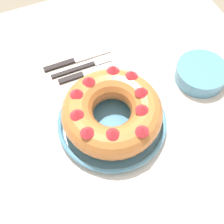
{
  "coord_description": "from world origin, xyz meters",
  "views": [
    {
      "loc": [
        0.36,
        -0.18,
        1.45
      ],
      "look_at": [
        -0.01,
        -0.02,
        0.79
      ],
      "focal_mm": 50.0,
      "sensor_mm": 36.0,
      "label": 1
    }
  ],
  "objects": [
    {
      "name": "side_bowl",
      "position": [
        -0.05,
        0.27,
        0.75
      ],
      "size": [
        0.15,
        0.15,
        0.04
      ],
      "primitive_type": "cylinder",
      "color": "#518EB2",
      "rests_on": "dining_table"
    },
    {
      "name": "dining_table",
      "position": [
        0.0,
        0.0,
        0.63
      ],
      "size": [
        1.1,
        0.99,
        0.73
      ],
      "color": "beige",
      "rests_on": "ground_plane"
    },
    {
      "name": "bundt_cake",
      "position": [
        -0.01,
        -0.02,
        0.8
      ],
      "size": [
        0.25,
        0.25,
        0.1
      ],
      "color": "#C67538",
      "rests_on": "serving_dish"
    },
    {
      "name": "serving_knife",
      "position": [
        -0.25,
        -0.04,
        0.73
      ],
      "size": [
        0.02,
        0.21,
        0.01
      ],
      "rotation": [
        0.0,
        0.0,
        -0.06
      ],
      "color": "black",
      "rests_on": "dining_table"
    },
    {
      "name": "serving_dish",
      "position": [
        -0.01,
        -0.02,
        0.74
      ],
      "size": [
        0.28,
        0.28,
        0.02
      ],
      "color": "#518EB2",
      "rests_on": "dining_table"
    },
    {
      "name": "cake_knife",
      "position": [
        -0.2,
        -0.04,
        0.73
      ],
      "size": [
        0.02,
        0.17,
        0.01
      ],
      "rotation": [
        0.0,
        0.0,
        -0.1
      ],
      "color": "black",
      "rests_on": "dining_table"
    },
    {
      "name": "fork",
      "position": [
        -0.22,
        -0.01,
        0.73
      ],
      "size": [
        0.02,
        0.19,
        0.01
      ],
      "rotation": [
        0.0,
        0.0,
        0.08
      ],
      "color": "black",
      "rests_on": "dining_table"
    },
    {
      "name": "ground_plane",
      "position": [
        0.0,
        0.0,
        0.0
      ],
      "size": [
        8.0,
        8.0,
        0.0
      ],
      "primitive_type": "plane",
      "color": "gray"
    }
  ]
}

